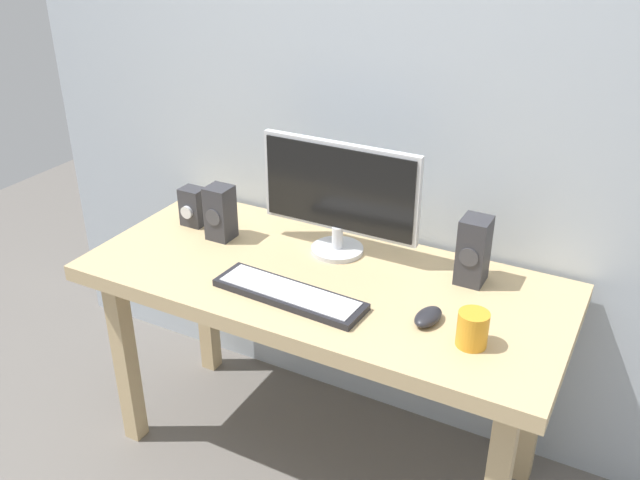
% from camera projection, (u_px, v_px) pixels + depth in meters
% --- Properties ---
extents(ground_plane, '(6.00, 6.00, 0.00)m').
position_uv_depth(ground_plane, '(322.00, 454.00, 2.47)').
color(ground_plane, slate).
extents(wall_back, '(2.81, 0.04, 3.00)m').
position_uv_depth(wall_back, '(381.00, 0.00, 2.08)').
color(wall_back, '#B2BCC6').
rests_on(wall_back, ground_plane).
extents(desk, '(1.50, 0.67, 0.74)m').
position_uv_depth(desk, '(322.00, 299.00, 2.17)').
color(desk, tan).
rests_on(desk, ground_plane).
extents(monitor, '(0.53, 0.17, 0.37)m').
position_uv_depth(monitor, '(339.00, 194.00, 2.19)').
color(monitor, silver).
rests_on(monitor, desk).
extents(keyboard_primary, '(0.47, 0.16, 0.02)m').
position_uv_depth(keyboard_primary, '(289.00, 294.00, 2.01)').
color(keyboard_primary, '#232328').
rests_on(keyboard_primary, desk).
extents(mouse, '(0.08, 0.12, 0.04)m').
position_uv_depth(mouse, '(428.00, 317.00, 1.90)').
color(mouse, '#232328').
rests_on(mouse, desk).
extents(speaker_right, '(0.08, 0.10, 0.21)m').
position_uv_depth(speaker_right, '(473.00, 251.00, 2.06)').
color(speaker_right, '#333338').
rests_on(speaker_right, desk).
extents(speaker_left, '(0.08, 0.09, 0.19)m').
position_uv_depth(speaker_left, '(220.00, 213.00, 2.32)').
color(speaker_left, '#333338').
rests_on(speaker_left, desk).
extents(audio_controller, '(0.08, 0.08, 0.14)m').
position_uv_depth(audio_controller, '(193.00, 207.00, 2.42)').
color(audio_controller, '#333338').
rests_on(audio_controller, desk).
extents(coffee_mug, '(0.08, 0.08, 0.10)m').
position_uv_depth(coffee_mug, '(473.00, 329.00, 1.79)').
color(coffee_mug, orange).
rests_on(coffee_mug, desk).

